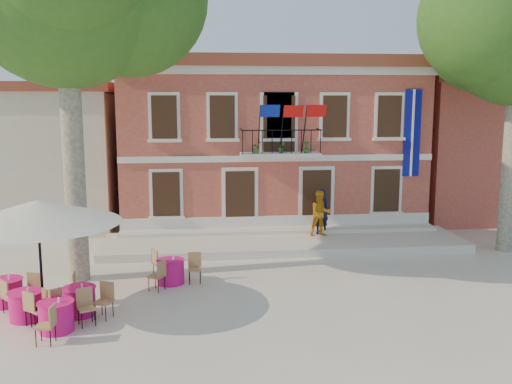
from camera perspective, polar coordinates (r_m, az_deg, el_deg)
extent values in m
plane|color=beige|center=(18.04, -1.41, -9.20)|extent=(90.00, 90.00, 0.00)
cube|color=#BE6544|center=(27.35, 1.09, 4.67)|extent=(13.00, 8.00, 7.00)
cube|color=brown|center=(27.29, 1.12, 12.54)|extent=(13.50, 8.50, 0.50)
cube|color=silver|center=(23.36, 2.32, 12.08)|extent=(13.30, 0.35, 0.35)
cube|color=silver|center=(22.95, 2.45, 3.76)|extent=(3.20, 0.90, 0.15)
cube|color=black|center=(22.48, 2.61, 6.20)|extent=(3.20, 0.04, 0.04)
cube|color=navy|center=(24.70, 15.35, 5.70)|extent=(0.70, 0.05, 3.60)
cube|color=#0D2299|center=(21.99, 0.42, 8.09)|extent=(0.76, 0.27, 0.47)
cube|color=red|center=(22.11, 2.76, 8.09)|extent=(0.76, 0.29, 0.47)
cube|color=red|center=(22.26, 5.08, 8.07)|extent=(0.76, 0.27, 0.47)
imported|color=#26591E|center=(22.50, 0.04, 4.46)|extent=(0.43, 0.37, 0.48)
imported|color=#26591E|center=(22.63, 2.56, 4.48)|extent=(0.26, 0.21, 0.48)
imported|color=#26591E|center=(22.80, 5.06, 4.49)|extent=(0.27, 0.27, 0.48)
cube|color=beige|center=(29.34, -22.10, 3.33)|extent=(9.00, 9.00, 6.00)
cube|color=brown|center=(29.22, -22.50, 9.58)|extent=(9.40, 9.40, 0.40)
cube|color=#BE6544|center=(32.08, 22.69, 3.75)|extent=(9.00, 9.00, 6.00)
cube|color=brown|center=(31.97, 23.06, 9.47)|extent=(9.40, 9.40, 0.40)
cube|color=silver|center=(22.42, 2.82, -5.08)|extent=(14.00, 3.40, 0.30)
cylinder|color=#A59E84|center=(18.57, -17.78, 3.20)|extent=(0.66, 0.66, 7.79)
cylinder|color=#A59E84|center=(23.30, 24.18, 3.09)|extent=(0.66, 0.66, 7.05)
cylinder|color=black|center=(16.45, -20.43, -11.53)|extent=(0.67, 0.67, 0.08)
cylinder|color=black|center=(16.03, -20.71, -6.98)|extent=(0.07, 0.07, 2.80)
cone|color=silver|center=(15.70, -21.02, -1.86)|extent=(4.26, 4.26, 0.62)
imported|color=#100F33|center=(23.20, 6.51, -1.94)|extent=(0.75, 0.58, 1.83)
imported|color=orange|center=(22.81, 6.48, -2.14)|extent=(0.93, 0.74, 1.83)
cylinder|color=#DE1471|center=(16.34, -22.03, -10.53)|extent=(0.84, 0.84, 0.75)
cylinder|color=#DE1471|center=(16.21, -22.11, -9.25)|extent=(0.90, 0.90, 0.02)
cube|color=#AC8156|center=(16.94, -23.24, -9.54)|extent=(0.59, 0.59, 0.95)
cube|color=#AC8156|center=(15.67, -20.77, -10.92)|extent=(0.59, 0.59, 0.95)
cylinder|color=#DE1471|center=(16.21, -17.25, -10.41)|extent=(0.84, 0.84, 0.75)
cylinder|color=#DE1471|center=(16.09, -17.32, -9.12)|extent=(0.90, 0.90, 0.02)
cube|color=#AC8156|center=(15.77, -15.02, -10.49)|extent=(0.56, 0.56, 0.95)
cube|color=#AC8156|center=(16.89, -17.01, -9.24)|extent=(0.46, 0.46, 0.95)
cube|color=#AC8156|center=(15.92, -19.77, -10.54)|extent=(0.59, 0.59, 0.95)
cylinder|color=#DE1471|center=(15.32, -19.35, -11.71)|extent=(0.84, 0.84, 0.75)
cylinder|color=#DE1471|center=(15.19, -19.43, -10.35)|extent=(0.90, 0.90, 0.02)
cube|color=#AC8156|center=(15.83, -21.18, -10.73)|extent=(0.59, 0.59, 0.95)
cube|color=#AC8156|center=(14.63, -20.34, -12.36)|extent=(0.46, 0.46, 0.95)
cube|color=#AC8156|center=(15.43, -16.59, -11.02)|extent=(0.56, 0.56, 0.95)
cylinder|color=#DE1471|center=(17.61, -23.63, -9.20)|extent=(0.84, 0.84, 0.75)
cylinder|color=#DE1471|center=(17.49, -23.72, -8.00)|extent=(0.90, 0.90, 0.02)
cube|color=#AC8156|center=(17.15, -21.63, -9.21)|extent=(0.54, 0.54, 0.95)
cylinder|color=#DE1471|center=(18.19, -8.53, -7.90)|extent=(0.84, 0.84, 0.75)
cylinder|color=#DE1471|center=(18.08, -8.56, -6.74)|extent=(0.90, 0.90, 0.02)
cube|color=#AC8156|center=(18.12, -6.15, -7.59)|extent=(0.43, 0.43, 0.95)
cube|color=#AC8156|center=(18.81, -9.55, -7.03)|extent=(0.57, 0.57, 0.95)
cube|color=#AC8156|center=(17.57, -9.91, -8.22)|extent=(0.58, 0.58, 0.95)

